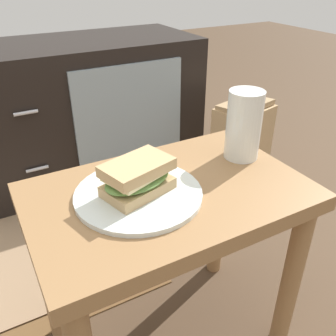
{
  "coord_description": "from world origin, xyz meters",
  "views": [
    {
      "loc": [
        -0.3,
        -0.54,
        0.86
      ],
      "look_at": [
        -0.0,
        0.0,
        0.51
      ],
      "focal_mm": 39.26,
      "sensor_mm": 36.0,
      "label": 1
    }
  ],
  "objects_px": {
    "tv_cabinet": "(85,110)",
    "paper_bag": "(241,145)",
    "beer_glass": "(244,126)",
    "sandwich_front": "(138,177)",
    "plate": "(138,194)"
  },
  "relations": [
    {
      "from": "plate",
      "to": "beer_glass",
      "type": "relative_size",
      "value": 1.58
    },
    {
      "from": "sandwich_front",
      "to": "paper_bag",
      "type": "bearing_deg",
      "value": 36.12
    },
    {
      "from": "tv_cabinet",
      "to": "paper_bag",
      "type": "height_order",
      "value": "tv_cabinet"
    },
    {
      "from": "tv_cabinet",
      "to": "beer_glass",
      "type": "distance_m",
      "value": 0.94
    },
    {
      "from": "beer_glass",
      "to": "paper_bag",
      "type": "xyz_separation_m",
      "value": [
        0.42,
        0.47,
        -0.35
      ]
    },
    {
      "from": "tv_cabinet",
      "to": "sandwich_front",
      "type": "height_order",
      "value": "tv_cabinet"
    },
    {
      "from": "beer_glass",
      "to": "sandwich_front",
      "type": "bearing_deg",
      "value": -172.8
    },
    {
      "from": "tv_cabinet",
      "to": "beer_glass",
      "type": "bearing_deg",
      "value": -83.38
    },
    {
      "from": "tv_cabinet",
      "to": "plate",
      "type": "xyz_separation_m",
      "value": [
        -0.17,
        -0.94,
        0.17
      ]
    },
    {
      "from": "sandwich_front",
      "to": "tv_cabinet",
      "type": "bearing_deg",
      "value": 79.54
    },
    {
      "from": "plate",
      "to": "paper_bag",
      "type": "xyz_separation_m",
      "value": [
        0.69,
        0.51,
        -0.28
      ]
    },
    {
      "from": "tv_cabinet",
      "to": "sandwich_front",
      "type": "distance_m",
      "value": 0.98
    },
    {
      "from": "tv_cabinet",
      "to": "paper_bag",
      "type": "bearing_deg",
      "value": -39.74
    },
    {
      "from": "beer_glass",
      "to": "plate",
      "type": "bearing_deg",
      "value": -172.8
    },
    {
      "from": "plate",
      "to": "paper_bag",
      "type": "height_order",
      "value": "plate"
    }
  ]
}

